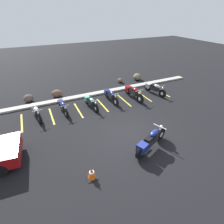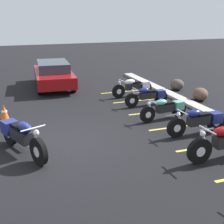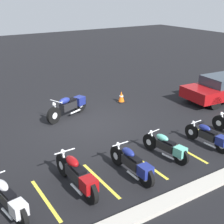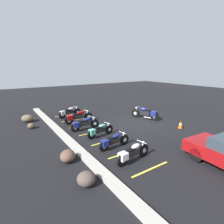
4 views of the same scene
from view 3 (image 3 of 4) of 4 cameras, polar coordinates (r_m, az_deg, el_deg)
ground at (r=13.31m, az=-4.69°, el=-2.05°), size 60.00×60.00×0.00m
motorcycle_navy_featured at (r=13.92m, az=-7.79°, el=1.14°), size 2.29×1.13×0.95m
parked_bike_1 at (r=11.68m, az=17.31°, el=-4.27°), size 0.55×1.95×0.77m
parked_bike_2 at (r=10.60m, az=10.03°, el=-6.29°), size 0.61×1.96×0.77m
parked_bike_3 at (r=9.46m, az=3.85°, el=-9.39°), size 0.59×2.11×0.83m
parked_bike_4 at (r=8.88m, az=-6.38°, el=-11.38°), size 0.65×2.32×0.91m
parked_bike_5 at (r=8.43m, az=-18.55°, el=-14.85°), size 0.73×2.11×0.83m
concrete_curb at (r=9.12m, az=13.59°, el=-14.16°), size 18.00×0.50×0.12m
traffic_cone at (r=15.71m, az=1.72°, el=2.77°), size 0.40×0.40×0.57m
stall_line_1 at (r=12.55m, az=18.76°, el=-4.68°), size 0.10×2.10×0.00m
stall_line_2 at (r=11.36m, az=13.16°, el=-6.88°), size 0.10×2.10×0.00m
stall_line_3 at (r=10.32m, az=6.27°, el=-9.46°), size 0.10×2.10×0.00m
stall_line_4 at (r=9.49m, az=-2.12°, el=-12.37°), size 0.10×2.10×0.00m
stall_line_5 at (r=8.91m, az=-12.08°, el=-15.42°), size 0.10×2.10×0.00m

